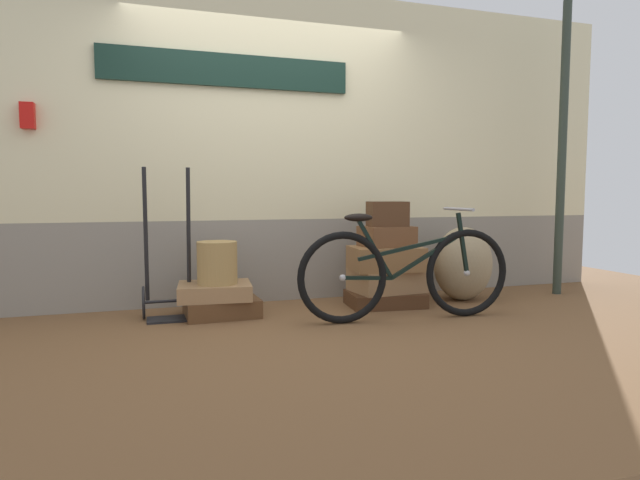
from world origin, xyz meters
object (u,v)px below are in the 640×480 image
object	(u,v)px
suitcase_1	(215,291)
luggage_trolley	(169,282)
burlap_sack	(463,264)
wicker_basket	(217,263)
suitcase_4	(386,258)
suitcase_6	(387,214)
suitcase_5	(387,236)
suitcase_0	(222,307)
suitcase_2	(385,299)
suitcase_3	(387,280)
bicycle	(406,273)

from	to	relation	value
suitcase_1	luggage_trolley	size ratio (longest dim) A/B	0.48
burlap_sack	wicker_basket	bearing A→B (deg)	-179.97
suitcase_4	suitcase_6	xyz separation A→B (m)	(0.02, 0.02, 0.38)
suitcase_5	wicker_basket	bearing A→B (deg)	175.41
luggage_trolley	wicker_basket	bearing A→B (deg)	-13.37
suitcase_0	suitcase_6	world-z (taller)	suitcase_6
suitcase_2	suitcase_3	xyz separation A→B (m)	(0.03, 0.03, 0.16)
suitcase_2	suitcase_4	size ratio (longest dim) A/B	1.06
suitcase_0	luggage_trolley	world-z (taller)	luggage_trolley
suitcase_4	suitcase_5	size ratio (longest dim) A/B	1.39
suitcase_2	suitcase_4	bearing A→B (deg)	-4.54
suitcase_2	suitcase_3	bearing A→B (deg)	46.00
suitcase_0	wicker_basket	distance (m)	0.36
suitcase_5	bicycle	world-z (taller)	bicycle
suitcase_6	wicker_basket	world-z (taller)	suitcase_6
suitcase_6	suitcase_3	bearing A→B (deg)	59.61
suitcase_4	suitcase_3	bearing A→B (deg)	50.19
suitcase_5	suitcase_6	distance (m)	0.19
suitcase_6	burlap_sack	bearing A→B (deg)	7.37
suitcase_0	bicycle	size ratio (longest dim) A/B	0.33
suitcase_3	suitcase_5	world-z (taller)	suitcase_5
suitcase_4	bicycle	world-z (taller)	bicycle
suitcase_6	suitcase_1	bearing A→B (deg)	-174.17
suitcase_1	suitcase_4	bearing A→B (deg)	4.04
suitcase_0	suitcase_2	xyz separation A→B (m)	(1.40, -0.05, -0.01)
suitcase_4	suitcase_2	bearing A→B (deg)	174.60
suitcase_5	suitcase_4	bearing A→B (deg)	-130.00
suitcase_3	suitcase_0	bearing A→B (deg)	173.97
suitcase_2	suitcase_6	world-z (taller)	suitcase_6
suitcase_6	luggage_trolley	world-z (taller)	luggage_trolley
suitcase_5	bicycle	distance (m)	0.61
suitcase_1	burlap_sack	world-z (taller)	burlap_sack
suitcase_5	wicker_basket	xyz separation A→B (m)	(-1.46, -0.01, -0.17)
wicker_basket	luggage_trolley	distance (m)	0.41
suitcase_0	suitcase_1	world-z (taller)	suitcase_1
suitcase_6	luggage_trolley	xyz separation A→B (m)	(-1.83, 0.09, -0.51)
suitcase_4	luggage_trolley	distance (m)	1.82
suitcase_0	burlap_sack	world-z (taller)	burlap_sack
suitcase_5	bicycle	xyz separation A→B (m)	(-0.09, -0.55, -0.24)
suitcase_6	burlap_sack	world-z (taller)	suitcase_6
suitcase_6	wicker_basket	distance (m)	1.50
burlap_sack	bicycle	world-z (taller)	bicycle
luggage_trolley	suitcase_6	bearing A→B (deg)	-2.92
suitcase_2	bicycle	world-z (taller)	bicycle
suitcase_1	bicycle	size ratio (longest dim) A/B	0.33
suitcase_1	suitcase_4	xyz separation A→B (m)	(1.46, -0.04, 0.21)
suitcase_3	luggage_trolley	distance (m)	1.84
suitcase_1	bicycle	distance (m)	1.51
suitcase_6	suitcase_0	bearing A→B (deg)	-174.57
suitcase_5	luggage_trolley	size ratio (longest dim) A/B	0.37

